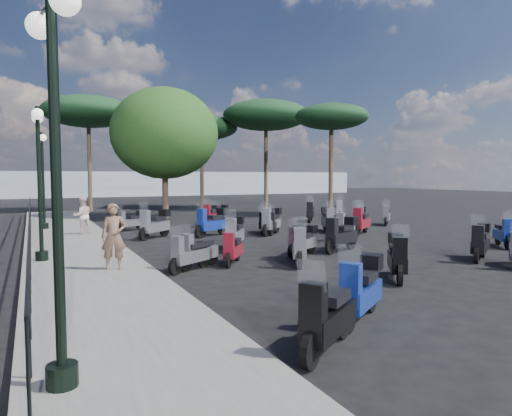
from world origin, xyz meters
name	(u,v)px	position (x,y,z in m)	size (l,w,h in m)	color
ground	(270,244)	(0.00, 0.00, 0.00)	(120.00, 120.00, 0.00)	black
sidewalk	(71,242)	(-6.50, 3.00, 0.07)	(3.00, 30.00, 0.15)	#5F5D5A
railing	(30,222)	(-7.80, 2.80, 0.90)	(0.04, 26.04, 1.10)	black
lamp_post_0	(56,165)	(-7.49, -9.23, 2.57)	(0.50, 1.23, 4.24)	black
lamp_post_1	(39,173)	(-7.52, -0.85, 2.53)	(0.33, 1.23, 4.17)	black
lamp_post_2	(43,174)	(-7.24, 7.48, 2.55)	(0.37, 1.24, 4.20)	black
woman	(114,236)	(-5.93, -2.96, 0.97)	(0.60, 0.39, 1.64)	brown
pedestrian_far	(82,216)	(-5.93, 4.72, 0.89)	(0.72, 0.56, 1.48)	beige
scooter_0	(327,319)	(-4.14, -9.43, 0.49)	(1.51, 1.10, 1.40)	black
scooter_1	(299,246)	(-1.11, -3.80, 0.52)	(1.04, 1.58, 1.39)	black
scooter_2	(198,252)	(-3.78, -3.06, 0.43)	(1.37, 0.92, 1.23)	black
scooter_3	(235,234)	(-1.68, -0.67, 0.53)	(1.20, 1.53, 1.42)	black
scooter_4	(155,224)	(-3.40, 3.24, 0.55)	(1.54, 1.32, 1.47)	black
scooter_5	(131,221)	(-3.75, 6.21, 0.45)	(1.38, 0.81, 1.18)	black
scooter_6	(361,291)	(-2.79, -8.51, 0.52)	(1.53, 1.13, 1.39)	black
scooter_7	(233,250)	(-2.76, -3.00, 0.42)	(0.99, 1.26, 1.20)	black
scooter_8	(341,235)	(1.26, -2.57, 0.55)	(1.73, 0.96, 1.46)	black
scooter_9	(263,223)	(1.18, 2.84, 0.42)	(0.89, 1.36, 1.21)	black
scooter_10	(212,223)	(-1.14, 2.88, 0.56)	(1.72, 1.05, 1.48)	black
scooter_11	(220,214)	(1.12, 7.67, 0.47)	(1.28, 1.12, 1.24)	black
scooter_13	(397,258)	(0.01, -6.41, 0.52)	(1.21, 1.46, 1.38)	black
scooter_14	(302,241)	(-0.28, -2.67, 0.45)	(1.39, 0.84, 1.20)	black
scooter_15	(271,222)	(1.26, 2.23, 0.54)	(1.47, 1.34, 1.45)	black
scooter_16	(274,223)	(1.45, 2.40, 0.47)	(1.09, 1.31, 1.24)	black
scooter_17	(210,216)	(0.16, 6.61, 0.48)	(1.16, 1.44, 1.39)	black
scooter_18	(481,243)	(3.99, -5.59, 0.52)	(1.56, 1.04, 1.37)	black
scooter_20	(345,227)	(3.10, -0.33, 0.48)	(1.49, 1.06, 1.37)	black
scooter_21	(361,222)	(4.72, 0.66, 0.51)	(1.56, 1.18, 1.46)	black
scooter_22	(328,220)	(3.95, 1.99, 0.53)	(0.94, 1.64, 1.40)	black
scooter_23	(311,213)	(5.75, 6.12, 0.49)	(1.16, 1.47, 1.40)	black
scooter_26	(503,234)	(6.83, -4.30, 0.45)	(1.12, 1.32, 1.30)	black
scooter_27	(361,218)	(6.06, 2.30, 0.51)	(1.28, 1.34, 1.34)	black
scooter_28	(386,216)	(8.21, 3.00, 0.45)	(1.24, 1.23, 1.31)	black
scooter_29	(338,211)	(7.97, 6.72, 0.49)	(0.97, 1.63, 1.41)	black
scooter_30	(189,255)	(-4.13, -3.34, 0.43)	(1.37, 0.92, 1.23)	black
broadleaf_tree	(165,134)	(-0.60, 12.03, 4.94)	(6.29, 6.29, 7.62)	#38281E
pine_0	(201,128)	(4.18, 19.06, 6.14)	(5.56, 5.56, 7.14)	#38281E
pine_1	(266,116)	(8.05, 15.75, 6.93)	(6.39, 6.39, 8.07)	#38281E
pine_2	(88,112)	(-4.02, 19.22, 6.88)	(6.19, 6.19, 7.99)	#38281E
pine_3	(331,117)	(9.06, 8.93, 6.08)	(4.55, 4.55, 6.92)	#38281E
distant_hills	(100,184)	(0.00, 45.00, 1.50)	(70.00, 8.00, 3.00)	gray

